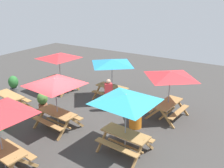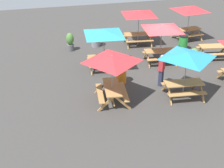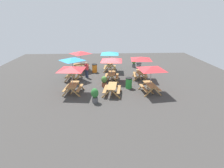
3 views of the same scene
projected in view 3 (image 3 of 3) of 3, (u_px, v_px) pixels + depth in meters
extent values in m
plane|color=#3D3A38|center=(109.00, 80.00, 17.75)|extent=(28.02, 28.02, 0.00)
cube|color=#A87A44|center=(73.00, 73.00, 17.59)|extent=(1.86, 0.86, 0.05)
cube|color=#A87A44|center=(79.00, 76.00, 17.67)|extent=(1.82, 0.42, 0.04)
cube|color=#A87A44|center=(68.00, 75.00, 17.72)|extent=(1.82, 0.42, 0.04)
cube|color=#A87A44|center=(75.00, 79.00, 16.98)|extent=(0.13, 0.80, 0.81)
cube|color=#A87A44|center=(68.00, 79.00, 17.01)|extent=(0.13, 0.80, 0.81)
cube|color=#A87A44|center=(79.00, 74.00, 18.44)|extent=(0.13, 0.80, 0.81)
cube|color=#A87A44|center=(72.00, 74.00, 18.47)|extent=(0.13, 0.80, 0.81)
cube|color=#A87A44|center=(74.00, 78.00, 17.78)|extent=(1.56, 0.21, 0.06)
cylinder|color=gray|center=(73.00, 69.00, 17.45)|extent=(0.04, 0.04, 2.30)
pyramid|color=#268CC6|center=(72.00, 59.00, 17.08)|extent=(2.18, 2.18, 0.28)
cube|color=#A87A44|center=(81.00, 64.00, 20.74)|extent=(0.90, 1.87, 0.05)
cube|color=#A87A44|center=(82.00, 65.00, 21.36)|extent=(0.46, 1.82, 0.04)
cube|color=#A87A44|center=(80.00, 68.00, 20.33)|extent=(0.46, 1.82, 0.04)
cube|color=#A87A44|center=(88.00, 67.00, 21.17)|extent=(0.80, 0.15, 0.81)
cube|color=#A87A44|center=(87.00, 68.00, 20.49)|extent=(0.80, 0.15, 0.81)
cube|color=#A87A44|center=(76.00, 66.00, 21.26)|extent=(0.80, 0.15, 0.81)
cube|color=#A87A44|center=(74.00, 68.00, 20.58)|extent=(0.80, 0.15, 0.81)
cube|color=#A87A44|center=(82.00, 69.00, 20.93)|extent=(0.25, 1.56, 0.06)
cylinder|color=gray|center=(81.00, 61.00, 20.60)|extent=(0.04, 0.04, 2.30)
pyramid|color=red|center=(80.00, 52.00, 20.23)|extent=(2.21, 2.21, 0.28)
cube|color=#A87A44|center=(112.00, 86.00, 14.25)|extent=(1.88, 0.96, 0.05)
cube|color=#A87A44|center=(119.00, 89.00, 14.30)|extent=(1.82, 0.52, 0.04)
cube|color=#A87A44|center=(105.00, 89.00, 14.40)|extent=(1.82, 0.52, 0.04)
cube|color=#A87A44|center=(116.00, 94.00, 13.62)|extent=(0.18, 0.80, 0.81)
cube|color=#A87A44|center=(106.00, 94.00, 13.69)|extent=(0.18, 0.80, 0.81)
cube|color=#A87A44|center=(117.00, 87.00, 15.07)|extent=(0.18, 0.80, 0.81)
cube|color=#A87A44|center=(109.00, 86.00, 15.14)|extent=(0.18, 0.80, 0.81)
cube|color=#A87A44|center=(112.00, 92.00, 14.43)|extent=(1.55, 0.30, 0.06)
cube|color=#A87A44|center=(73.00, 85.00, 14.53)|extent=(1.87, 0.89, 0.05)
cube|color=#A87A44|center=(80.00, 88.00, 14.60)|extent=(1.82, 0.45, 0.04)
cube|color=#A87A44|center=(67.00, 88.00, 14.66)|extent=(1.82, 0.45, 0.04)
cube|color=#A87A44|center=(75.00, 92.00, 13.91)|extent=(0.15, 0.80, 0.81)
cube|color=#A87A44|center=(66.00, 92.00, 13.95)|extent=(0.15, 0.80, 0.81)
cube|color=#A87A44|center=(80.00, 85.00, 15.37)|extent=(0.15, 0.80, 0.81)
cube|color=#A87A44|center=(72.00, 85.00, 15.41)|extent=(0.15, 0.80, 0.81)
cube|color=#A87A44|center=(73.00, 90.00, 14.71)|extent=(1.56, 0.24, 0.06)
cylinder|color=gray|center=(73.00, 80.00, 14.38)|extent=(0.04, 0.04, 2.30)
pyramid|color=red|center=(72.00, 68.00, 14.02)|extent=(2.81, 2.81, 0.28)
cube|color=#A87A44|center=(110.00, 65.00, 20.52)|extent=(1.85, 0.84, 0.05)
cube|color=#A87A44|center=(115.00, 67.00, 20.61)|extent=(1.82, 0.40, 0.04)
cube|color=#A87A44|center=(105.00, 67.00, 20.64)|extent=(1.82, 0.40, 0.04)
cube|color=#A87A44|center=(113.00, 70.00, 19.92)|extent=(0.12, 0.80, 0.81)
cube|color=#A87A44|center=(106.00, 70.00, 19.94)|extent=(0.12, 0.80, 0.81)
cube|color=#A87A44|center=(113.00, 66.00, 21.37)|extent=(0.12, 0.80, 0.81)
cube|color=#A87A44|center=(107.00, 66.00, 21.39)|extent=(0.12, 0.80, 0.81)
cube|color=#A87A44|center=(110.00, 69.00, 20.71)|extent=(1.56, 0.20, 0.06)
cylinder|color=gray|center=(110.00, 61.00, 20.37)|extent=(0.04, 0.04, 2.30)
pyramid|color=teal|center=(110.00, 53.00, 20.01)|extent=(2.82, 2.82, 0.28)
cube|color=#A87A44|center=(150.00, 84.00, 14.58)|extent=(1.87, 0.91, 0.05)
cube|color=#A87A44|center=(156.00, 87.00, 14.77)|extent=(1.82, 0.47, 0.04)
cube|color=#A87A44|center=(144.00, 88.00, 14.60)|extent=(1.82, 0.47, 0.04)
cube|color=#A87A44|center=(158.00, 92.00, 14.05)|extent=(0.16, 0.80, 0.81)
cube|color=#A87A44|center=(149.00, 92.00, 13.94)|extent=(0.16, 0.80, 0.81)
cube|color=#A87A44|center=(150.00, 85.00, 15.49)|extent=(0.16, 0.80, 0.81)
cube|color=#A87A44|center=(143.00, 85.00, 15.37)|extent=(0.16, 0.80, 0.81)
cube|color=#A87A44|center=(150.00, 90.00, 14.77)|extent=(1.56, 0.26, 0.06)
cylinder|color=gray|center=(150.00, 80.00, 14.43)|extent=(0.04, 0.04, 2.30)
pyramid|color=red|center=(151.00, 68.00, 14.07)|extent=(2.81, 2.81, 0.28)
cube|color=#A87A44|center=(112.00, 73.00, 17.42)|extent=(1.86, 0.88, 0.05)
cube|color=#A87A44|center=(117.00, 76.00, 17.50)|extent=(1.82, 0.44, 0.04)
cube|color=#A87A44|center=(106.00, 76.00, 17.55)|extent=(1.82, 0.44, 0.04)
cube|color=#A87A44|center=(115.00, 79.00, 16.81)|extent=(0.14, 0.80, 0.81)
cube|color=#A87A44|center=(107.00, 79.00, 16.85)|extent=(0.14, 0.80, 0.81)
cube|color=#A87A44|center=(116.00, 74.00, 18.27)|extent=(0.14, 0.80, 0.81)
cube|color=#A87A44|center=(109.00, 74.00, 18.30)|extent=(0.14, 0.80, 0.81)
cube|color=#A87A44|center=(112.00, 78.00, 17.61)|extent=(1.56, 0.23, 0.06)
cylinder|color=gray|center=(112.00, 69.00, 17.28)|extent=(0.04, 0.04, 2.30)
pyramid|color=red|center=(112.00, 59.00, 16.92)|extent=(2.81, 2.81, 0.28)
cube|color=#A87A44|center=(140.00, 72.00, 17.91)|extent=(1.86, 0.86, 0.05)
cube|color=#A87A44|center=(146.00, 75.00, 17.99)|extent=(1.82, 0.43, 0.04)
cube|color=#A87A44|center=(135.00, 74.00, 18.03)|extent=(1.82, 0.43, 0.04)
cube|color=#A87A44|center=(145.00, 78.00, 17.30)|extent=(0.13, 0.80, 0.81)
cube|color=#A87A44|center=(137.00, 78.00, 17.33)|extent=(0.13, 0.80, 0.81)
cube|color=#A87A44|center=(143.00, 73.00, 18.75)|extent=(0.13, 0.80, 0.81)
cube|color=#A87A44|center=(136.00, 73.00, 18.78)|extent=(0.13, 0.80, 0.81)
cube|color=#A87A44|center=(140.00, 77.00, 18.09)|extent=(1.56, 0.21, 0.06)
cylinder|color=gray|center=(141.00, 68.00, 17.76)|extent=(0.04, 0.04, 2.30)
pyramid|color=red|center=(141.00, 58.00, 17.40)|extent=(2.82, 2.82, 0.28)
cylinder|color=green|center=(129.00, 83.00, 15.61)|extent=(0.56, 0.56, 0.90)
cylinder|color=black|center=(129.00, 78.00, 15.44)|extent=(0.59, 0.59, 0.08)
cylinder|color=orange|center=(95.00, 68.00, 20.11)|extent=(0.56, 0.56, 0.90)
cylinder|color=black|center=(94.00, 64.00, 19.93)|extent=(0.59, 0.59, 0.08)
cylinder|color=gray|center=(139.00, 67.00, 20.61)|extent=(0.56, 0.56, 0.90)
cylinder|color=black|center=(139.00, 63.00, 20.43)|extent=(0.59, 0.59, 0.08)
cylinder|color=#935138|center=(104.00, 85.00, 15.97)|extent=(0.44, 0.44, 0.40)
ellipsoid|color=#4C7F38|center=(104.00, 80.00, 15.79)|extent=(0.52, 0.52, 0.62)
cylinder|color=#59595B|center=(95.00, 100.00, 13.05)|extent=(0.44, 0.44, 0.40)
ellipsoid|color=#2D7233|center=(95.00, 93.00, 12.85)|extent=(0.56, 0.56, 0.72)
cylinder|color=#59595B|center=(134.00, 66.00, 22.24)|extent=(0.44, 0.44, 0.40)
ellipsoid|color=#4C7F38|center=(134.00, 61.00, 22.04)|extent=(0.48, 0.48, 0.76)
cube|color=#2D334C|center=(87.00, 74.00, 18.33)|extent=(0.32, 0.33, 0.85)
cube|color=red|center=(86.00, 67.00, 18.07)|extent=(0.41, 0.41, 0.60)
sphere|color=tan|center=(86.00, 63.00, 17.92)|extent=(0.22, 0.22, 0.22)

